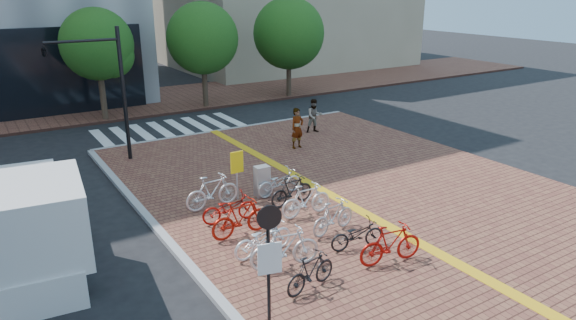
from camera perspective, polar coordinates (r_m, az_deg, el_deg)
ground at (r=15.58m, az=3.45°, el=-8.41°), size 120.00×120.00×0.00m
sidewalk at (r=14.58m, az=25.48°, el=-12.09°), size 14.00×34.00×0.15m
tactile_strip at (r=13.79m, az=23.19°, el=-13.21°), size 0.40×34.00×0.01m
kerb_north at (r=26.69m, az=-6.32°, el=3.38°), size 14.00×0.25×0.15m
far_sidewalk at (r=33.96m, az=-17.70°, el=5.93°), size 70.00×8.00×0.15m
crosswalk at (r=27.58m, az=-12.83°, el=3.38°), size 7.50×4.00×0.01m
street_trees at (r=31.70m, az=-7.66°, el=13.17°), size 16.20×4.60×6.35m
bike_0 at (r=12.57m, az=2.54°, el=-12.31°), size 1.63×0.75×0.95m
bike_1 at (r=13.38m, az=-0.36°, el=-9.77°), size 1.96×0.90×1.13m
bike_2 at (r=14.07m, az=-2.81°, el=-8.67°), size 1.88×0.79×0.96m
bike_3 at (r=15.06m, az=-5.28°, el=-6.43°), size 1.89×0.57×1.13m
bike_4 at (r=16.01m, az=-6.53°, el=-5.32°), size 1.81×0.84×0.91m
bike_5 at (r=17.01m, az=-8.41°, el=-3.49°), size 1.93×0.65×1.15m
bike_6 at (r=13.87m, az=11.34°, el=-9.13°), size 1.90×0.84×1.11m
bike_7 at (r=14.50m, az=7.67°, el=-8.21°), size 1.68×0.85×0.84m
bike_8 at (r=15.27m, az=5.06°, el=-6.29°), size 1.75×0.77×1.02m
bike_9 at (r=16.27m, az=2.02°, el=-4.47°), size 1.81×0.55×1.08m
bike_10 at (r=17.10m, az=0.42°, el=-3.41°), size 1.70×0.60×1.00m
bike_11 at (r=17.93m, az=-0.99°, el=-2.48°), size 1.76×0.67×0.92m
pedestrian_a at (r=23.03m, az=1.03°, el=3.56°), size 0.72×0.52×1.83m
pedestrian_b at (r=25.61m, az=2.95°, el=4.93°), size 0.96×0.84×1.68m
utility_box at (r=17.81m, az=-2.90°, el=-2.36°), size 0.51×0.38×1.09m
yellow_sign at (r=17.36m, az=-5.70°, el=-0.72°), size 0.47×0.11×1.72m
notice_sign at (r=10.70m, az=-2.11°, el=-10.15°), size 0.52×0.18×2.84m
traffic_light_pole at (r=21.70m, az=-21.30°, el=9.09°), size 2.94×1.13×5.48m
box_truck at (r=14.67m, az=-26.43°, el=-6.74°), size 2.54×4.90×2.72m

